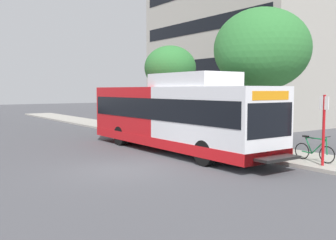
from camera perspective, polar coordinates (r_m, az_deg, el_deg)
The scene contains 7 objects.
ground_plane at distance 21.54m, azimuth -16.81°, elevation -3.50°, with size 120.00×120.00×0.00m, color #4C4C51.
sidewalk_curb at distance 23.00m, azimuth 1.64°, elevation -2.64°, with size 3.00×56.00×0.14m, color #A8A399.
transit_bus at distance 18.22m, azimuth 0.98°, elevation 0.66°, with size 2.58×12.25×3.65m.
bus_stop_sign_pole at distance 15.19m, azimuth 21.98°, elevation -0.64°, with size 0.10×0.36×2.60m.
bicycle_parked at distance 16.10m, azimuth 20.77°, elevation -4.23°, with size 0.52×1.76×1.02m.
street_tree_near_stop at distance 19.42m, azimuth 13.67°, elevation 10.09°, with size 4.62×4.62×6.69m.
street_tree_mid_block at distance 24.93m, azimuth 0.33°, elevation 7.67°, with size 3.31×3.31×5.59m.
Camera 1 is at (-6.65, -12.28, 2.92)m, focal length 41.33 mm.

